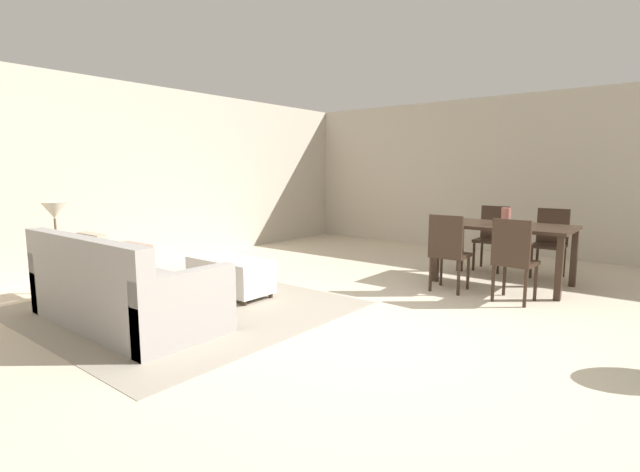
{
  "coord_description": "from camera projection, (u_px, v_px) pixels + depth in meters",
  "views": [
    {
      "loc": [
        2.03,
        -3.33,
        1.42
      ],
      "look_at": [
        -1.19,
        0.69,
        0.7
      ],
      "focal_mm": 26.01,
      "sensor_mm": 36.0,
      "label": 1
    }
  ],
  "objects": [
    {
      "name": "ground_plane",
      "position": [
        377.0,
        336.0,
        4.03
      ],
      "size": [
        10.8,
        10.8,
        0.0
      ],
      "primitive_type": "plane",
      "color": "beige"
    },
    {
      "name": "wall_back",
      "position": [
        538.0,
        175.0,
        7.7
      ],
      "size": [
        9.0,
        0.12,
        2.7
      ],
      "primitive_type": "cube",
      "color": "#BCB2A0",
      "rests_on": "ground_plane"
    },
    {
      "name": "wall_left",
      "position": [
        142.0,
        176.0,
        7.01
      ],
      "size": [
        0.12,
        11.0,
        2.7
      ],
      "primitive_type": "cube",
      "color": "#BCB2A0",
      "rests_on": "ground_plane"
    },
    {
      "name": "area_rug",
      "position": [
        185.0,
        306.0,
        4.9
      ],
      "size": [
        3.0,
        2.8,
        0.01
      ],
      "primitive_type": "cube",
      "color": "gray",
      "rests_on": "ground_plane"
    },
    {
      "name": "couch",
      "position": [
        121.0,
        293.0,
        4.34
      ],
      "size": [
        2.04,
        0.93,
        0.86
      ],
      "color": "gray",
      "rests_on": "ground_plane"
    },
    {
      "name": "ottoman_table",
      "position": [
        230.0,
        274.0,
        5.34
      ],
      "size": [
        1.01,
        0.49,
        0.43
      ],
      "color": "silver",
      "rests_on": "ground_plane"
    },
    {
      "name": "side_table",
      "position": [
        58.0,
        260.0,
        5.13
      ],
      "size": [
        0.4,
        0.4,
        0.56
      ],
      "color": "brown",
      "rests_on": "ground_plane"
    },
    {
      "name": "table_lamp",
      "position": [
        54.0,
        212.0,
        5.05
      ],
      "size": [
        0.26,
        0.26,
        0.53
      ],
      "color": "brown",
      "rests_on": "side_table"
    },
    {
      "name": "dining_table",
      "position": [
        505.0,
        232.0,
        5.81
      ],
      "size": [
        1.57,
        0.93,
        0.76
      ],
      "color": "#332319",
      "rests_on": "ground_plane"
    },
    {
      "name": "dining_chair_near_left",
      "position": [
        448.0,
        249.0,
        5.44
      ],
      "size": [
        0.42,
        0.42,
        0.92
      ],
      "color": "#332319",
      "rests_on": "ground_plane"
    },
    {
      "name": "dining_chair_near_right",
      "position": [
        513.0,
        256.0,
        4.98
      ],
      "size": [
        0.42,
        0.42,
        0.92
      ],
      "color": "#332319",
      "rests_on": "ground_plane"
    },
    {
      "name": "dining_chair_far_left",
      "position": [
        492.0,
        234.0,
        6.71
      ],
      "size": [
        0.41,
        0.41,
        0.92
      ],
      "color": "#332319",
      "rests_on": "ground_plane"
    },
    {
      "name": "dining_chair_far_right",
      "position": [
        551.0,
        239.0,
        6.25
      ],
      "size": [
        0.41,
        0.41,
        0.92
      ],
      "color": "#332319",
      "rests_on": "ground_plane"
    },
    {
      "name": "vase_centerpiece",
      "position": [
        506.0,
        216.0,
        5.75
      ],
      "size": [
        0.11,
        0.11,
        0.21
      ],
      "primitive_type": "cylinder",
      "color": "#B26659",
      "rests_on": "dining_table"
    }
  ]
}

